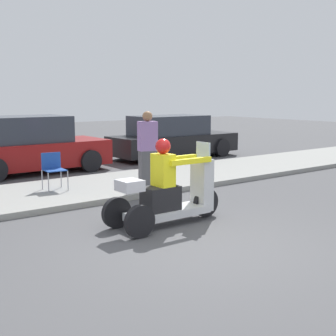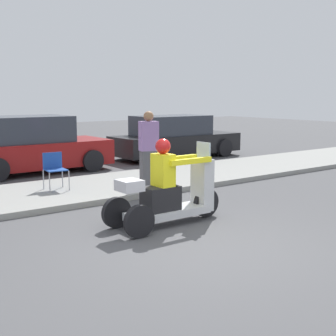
{
  "view_description": "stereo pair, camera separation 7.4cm",
  "coord_description": "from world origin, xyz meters",
  "px_view_note": "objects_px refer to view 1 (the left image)",
  "views": [
    {
      "loc": [
        -4.38,
        -5.01,
        2.23
      ],
      "look_at": [
        0.38,
        1.24,
        0.99
      ],
      "focal_mm": 50.0,
      "sensor_mm": 36.0,
      "label": 1
    },
    {
      "loc": [
        -4.32,
        -5.06,
        2.23
      ],
      "look_at": [
        0.38,
        1.24,
        0.99
      ],
      "focal_mm": 50.0,
      "sensor_mm": 36.0,
      "label": 2
    }
  ],
  "objects_px": {
    "folding_chair_set_back": "(53,167)",
    "parked_car_lot_far": "(30,146)",
    "motorcycle_trike": "(169,194)",
    "parked_car_lot_left": "(172,138)",
    "spectator_with_child": "(148,151)"
  },
  "relations": [
    {
      "from": "parked_car_lot_far",
      "to": "parked_car_lot_left",
      "type": "relative_size",
      "value": 0.9
    },
    {
      "from": "spectator_with_child",
      "to": "parked_car_lot_far",
      "type": "relative_size",
      "value": 0.41
    },
    {
      "from": "parked_car_lot_far",
      "to": "spectator_with_child",
      "type": "bearing_deg",
      "value": -75.24
    },
    {
      "from": "motorcycle_trike",
      "to": "parked_car_lot_far",
      "type": "height_order",
      "value": "parked_car_lot_far"
    },
    {
      "from": "motorcycle_trike",
      "to": "parked_car_lot_left",
      "type": "xyz_separation_m",
      "value": [
        5.36,
        6.83,
        0.17
      ]
    },
    {
      "from": "spectator_with_child",
      "to": "folding_chair_set_back",
      "type": "bearing_deg",
      "value": 149.77
    },
    {
      "from": "motorcycle_trike",
      "to": "parked_car_lot_far",
      "type": "bearing_deg",
      "value": 88.93
    },
    {
      "from": "folding_chair_set_back",
      "to": "parked_car_lot_far",
      "type": "bearing_deg",
      "value": 77.64
    },
    {
      "from": "spectator_with_child",
      "to": "folding_chair_set_back",
      "type": "distance_m",
      "value": 2.15
    },
    {
      "from": "motorcycle_trike",
      "to": "parked_car_lot_far",
      "type": "distance_m",
      "value": 6.75
    },
    {
      "from": "motorcycle_trike",
      "to": "spectator_with_child",
      "type": "relative_size",
      "value": 1.28
    },
    {
      "from": "folding_chair_set_back",
      "to": "parked_car_lot_far",
      "type": "xyz_separation_m",
      "value": [
        0.71,
        3.22,
        0.13
      ]
    },
    {
      "from": "motorcycle_trike",
      "to": "folding_chair_set_back",
      "type": "height_order",
      "value": "motorcycle_trike"
    },
    {
      "from": "folding_chair_set_back",
      "to": "parked_car_lot_left",
      "type": "bearing_deg",
      "value": 29.13
    },
    {
      "from": "parked_car_lot_far",
      "to": "parked_car_lot_left",
      "type": "bearing_deg",
      "value": 0.97
    }
  ]
}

